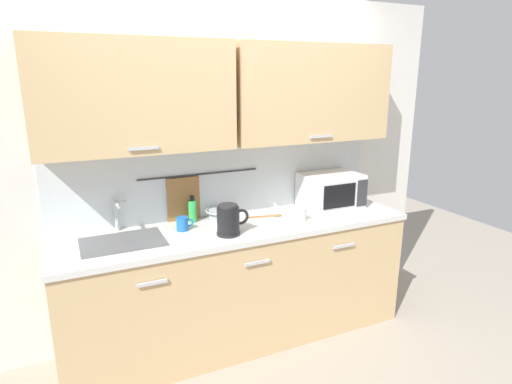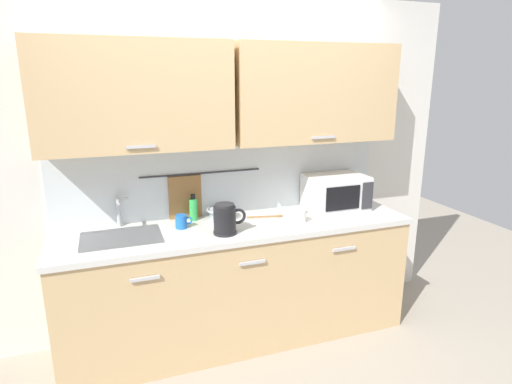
# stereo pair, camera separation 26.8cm
# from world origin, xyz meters

# --- Properties ---
(ground) EXTENTS (8.00, 8.00, 0.00)m
(ground) POSITION_xyz_m (0.00, 0.00, 0.00)
(ground) COLOR #9E9384
(counter_unit) EXTENTS (2.53, 0.64, 0.90)m
(counter_unit) POSITION_xyz_m (-0.01, 0.30, 0.46)
(counter_unit) COLOR tan
(counter_unit) RESTS_ON ground
(back_wall_assembly) EXTENTS (3.70, 0.41, 2.50)m
(back_wall_assembly) POSITION_xyz_m (-0.00, 0.53, 1.52)
(back_wall_assembly) COLOR silver
(back_wall_assembly) RESTS_ON ground
(sink_faucet) EXTENTS (0.09, 0.17, 0.22)m
(sink_faucet) POSITION_xyz_m (-0.79, 0.53, 1.04)
(sink_faucet) COLOR #B2B5BA
(sink_faucet) RESTS_ON counter_unit
(microwave) EXTENTS (0.46, 0.35, 0.27)m
(microwave) POSITION_xyz_m (0.85, 0.41, 1.04)
(microwave) COLOR white
(microwave) RESTS_ON counter_unit
(electric_kettle) EXTENTS (0.23, 0.16, 0.21)m
(electric_kettle) POSITION_xyz_m (-0.13, 0.16, 1.00)
(electric_kettle) COLOR black
(electric_kettle) RESTS_ON counter_unit
(dish_soap_bottle) EXTENTS (0.06, 0.06, 0.20)m
(dish_soap_bottle) POSITION_xyz_m (-0.27, 0.51, 0.99)
(dish_soap_bottle) COLOR green
(dish_soap_bottle) RESTS_ON counter_unit
(mug_near_sink) EXTENTS (0.12, 0.08, 0.09)m
(mug_near_sink) POSITION_xyz_m (-0.39, 0.36, 0.95)
(mug_near_sink) COLOR blue
(mug_near_sink) RESTS_ON counter_unit
(mixing_bowl) EXTENTS (0.21, 0.21, 0.08)m
(mixing_bowl) POSITION_xyz_m (-0.08, 0.48, 0.94)
(mixing_bowl) COLOR #A5ADB7
(mixing_bowl) RESTS_ON counter_unit
(mug_by_kettle) EXTENTS (0.12, 0.08, 0.09)m
(mug_by_kettle) POSITION_xyz_m (0.45, 0.20, 0.95)
(mug_by_kettle) COLOR silver
(mug_by_kettle) RESTS_ON counter_unit
(wooden_spoon) EXTENTS (0.28, 0.08, 0.01)m
(wooden_spoon) POSITION_xyz_m (0.27, 0.38, 0.91)
(wooden_spoon) COLOR #9E7042
(wooden_spoon) RESTS_ON counter_unit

